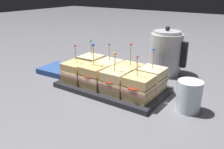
{
  "coord_description": "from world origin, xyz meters",
  "views": [
    {
      "loc": [
        0.47,
        -0.69,
        0.37
      ],
      "look_at": [
        0.0,
        0.0,
        0.06
      ],
      "focal_mm": 38.0,
      "sensor_mm": 36.0,
      "label": 1
    }
  ],
  "objects_px": {
    "sandwich_front_far_left": "(76,72)",
    "sandwich_front_far_right": "(139,88)",
    "sandwich_back_far_right": "(152,79)",
    "napkin_stack": "(58,69)",
    "sandwich_back_far_left": "(91,65)",
    "kettle_steel": "(166,53)",
    "serving_platter": "(112,87)",
    "sandwich_front_center_right": "(116,82)",
    "sandwich_back_center_left": "(109,70)",
    "sandwich_back_center_right": "(129,74)",
    "drinking_glass": "(189,96)",
    "sandwich_front_center_left": "(95,76)"
  },
  "relations": [
    {
      "from": "serving_platter",
      "to": "sandwich_front_center_right",
      "type": "xyz_separation_m",
      "value": [
        0.05,
        -0.05,
        0.05
      ]
    },
    {
      "from": "serving_platter",
      "to": "sandwich_back_far_right",
      "type": "bearing_deg",
      "value": 18.72
    },
    {
      "from": "serving_platter",
      "to": "sandwich_front_far_right",
      "type": "height_order",
      "value": "sandwich_front_far_right"
    },
    {
      "from": "sandwich_front_center_left",
      "to": "sandwich_back_far_right",
      "type": "relative_size",
      "value": 1.05
    },
    {
      "from": "sandwich_back_center_right",
      "to": "napkin_stack",
      "type": "bearing_deg",
      "value": -175.9
    },
    {
      "from": "sandwich_front_far_right",
      "to": "napkin_stack",
      "type": "relative_size",
      "value": 1.01
    },
    {
      "from": "sandwich_front_far_left",
      "to": "sandwich_back_far_right",
      "type": "xyz_separation_m",
      "value": [
        0.28,
        0.1,
        0.0
      ]
    },
    {
      "from": "sandwich_back_center_left",
      "to": "napkin_stack",
      "type": "bearing_deg",
      "value": -174.49
    },
    {
      "from": "sandwich_front_center_left",
      "to": "sandwich_front_far_left",
      "type": "bearing_deg",
      "value": -179.76
    },
    {
      "from": "sandwich_back_center_right",
      "to": "drinking_glass",
      "type": "relative_size",
      "value": 1.6
    },
    {
      "from": "sandwich_front_far_right",
      "to": "sandwich_back_center_left",
      "type": "relative_size",
      "value": 1.02
    },
    {
      "from": "sandwich_front_far_right",
      "to": "kettle_steel",
      "type": "xyz_separation_m",
      "value": [
        -0.05,
        0.33,
        0.04
      ]
    },
    {
      "from": "sandwich_front_far_left",
      "to": "sandwich_back_far_right",
      "type": "height_order",
      "value": "sandwich_back_far_right"
    },
    {
      "from": "sandwich_back_far_left",
      "to": "sandwich_front_center_left",
      "type": "bearing_deg",
      "value": -45.13
    },
    {
      "from": "sandwich_back_far_left",
      "to": "napkin_stack",
      "type": "bearing_deg",
      "value": -171.57
    },
    {
      "from": "sandwich_back_far_right",
      "to": "napkin_stack",
      "type": "height_order",
      "value": "sandwich_back_far_right"
    },
    {
      "from": "sandwich_back_far_left",
      "to": "kettle_steel",
      "type": "bearing_deg",
      "value": 44.96
    },
    {
      "from": "sandwich_back_far_right",
      "to": "kettle_steel",
      "type": "xyz_separation_m",
      "value": [
        -0.05,
        0.23,
        0.04
      ]
    },
    {
      "from": "sandwich_back_center_right",
      "to": "kettle_steel",
      "type": "height_order",
      "value": "kettle_steel"
    },
    {
      "from": "sandwich_front_far_right",
      "to": "sandwich_back_center_left",
      "type": "xyz_separation_m",
      "value": [
        -0.19,
        0.09,
        -0.0
      ]
    },
    {
      "from": "serving_platter",
      "to": "sandwich_front_center_left",
      "type": "distance_m",
      "value": 0.08
    },
    {
      "from": "sandwich_front_far_right",
      "to": "drinking_glass",
      "type": "bearing_deg",
      "value": 15.75
    },
    {
      "from": "sandwich_back_center_right",
      "to": "napkin_stack",
      "type": "height_order",
      "value": "sandwich_back_center_right"
    },
    {
      "from": "sandwich_front_far_left",
      "to": "sandwich_front_center_right",
      "type": "height_order",
      "value": "sandwich_front_center_right"
    },
    {
      "from": "serving_platter",
      "to": "sandwich_front_far_right",
      "type": "distance_m",
      "value": 0.16
    },
    {
      "from": "sandwich_front_center_right",
      "to": "sandwich_back_center_left",
      "type": "bearing_deg",
      "value": 134.66
    },
    {
      "from": "serving_platter",
      "to": "drinking_glass",
      "type": "distance_m",
      "value": 0.29
    },
    {
      "from": "sandwich_front_far_left",
      "to": "sandwich_back_far_left",
      "type": "relative_size",
      "value": 0.99
    },
    {
      "from": "sandwich_back_far_left",
      "to": "sandwich_back_center_left",
      "type": "relative_size",
      "value": 1.01
    },
    {
      "from": "sandwich_front_center_right",
      "to": "napkin_stack",
      "type": "height_order",
      "value": "sandwich_front_center_right"
    },
    {
      "from": "sandwich_back_far_right",
      "to": "napkin_stack",
      "type": "distance_m",
      "value": 0.46
    },
    {
      "from": "sandwich_back_far_right",
      "to": "serving_platter",
      "type": "bearing_deg",
      "value": -161.28
    },
    {
      "from": "sandwich_front_far_left",
      "to": "sandwich_front_far_right",
      "type": "height_order",
      "value": "sandwich_front_far_right"
    },
    {
      "from": "sandwich_back_far_left",
      "to": "kettle_steel",
      "type": "xyz_separation_m",
      "value": [
        0.23,
        0.23,
        0.04
      ]
    },
    {
      "from": "sandwich_back_far_right",
      "to": "kettle_steel",
      "type": "height_order",
      "value": "kettle_steel"
    },
    {
      "from": "sandwich_front_far_left",
      "to": "drinking_glass",
      "type": "relative_size",
      "value": 1.47
    },
    {
      "from": "serving_platter",
      "to": "sandwich_front_far_left",
      "type": "height_order",
      "value": "sandwich_front_far_left"
    },
    {
      "from": "sandwich_front_far_left",
      "to": "sandwich_front_center_left",
      "type": "xyz_separation_m",
      "value": [
        0.09,
        0.0,
        0.0
      ]
    },
    {
      "from": "sandwich_back_center_right",
      "to": "sandwich_front_center_left",
      "type": "bearing_deg",
      "value": -133.66
    },
    {
      "from": "sandwich_front_center_right",
      "to": "sandwich_back_far_right",
      "type": "bearing_deg",
      "value": 45.49
    },
    {
      "from": "sandwich_front_far_right",
      "to": "serving_platter",
      "type": "bearing_deg",
      "value": 161.57
    },
    {
      "from": "sandwich_front_far_right",
      "to": "napkin_stack",
      "type": "distance_m",
      "value": 0.46
    },
    {
      "from": "sandwich_back_far_left",
      "to": "sandwich_front_far_left",
      "type": "bearing_deg",
      "value": -89.62
    },
    {
      "from": "sandwich_front_far_left",
      "to": "sandwich_front_center_right",
      "type": "xyz_separation_m",
      "value": [
        0.19,
        0.0,
        0.0
      ]
    },
    {
      "from": "sandwich_back_far_left",
      "to": "drinking_glass",
      "type": "height_order",
      "value": "sandwich_back_far_left"
    },
    {
      "from": "sandwich_front_center_right",
      "to": "napkin_stack",
      "type": "xyz_separation_m",
      "value": [
        -0.36,
        0.07,
        -0.05
      ]
    },
    {
      "from": "napkin_stack",
      "to": "kettle_steel",
      "type": "bearing_deg",
      "value": 32.43
    },
    {
      "from": "sandwich_front_center_left",
      "to": "drinking_glass",
      "type": "bearing_deg",
      "value": 7.32
    },
    {
      "from": "sandwich_front_center_right",
      "to": "sandwich_front_far_right",
      "type": "xyz_separation_m",
      "value": [
        0.09,
        0.0,
        -0.0
      ]
    },
    {
      "from": "sandwich_front_far_left",
      "to": "sandwich_back_far_right",
      "type": "relative_size",
      "value": 0.95
    }
  ]
}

